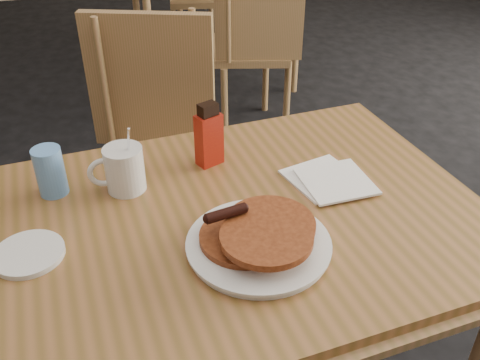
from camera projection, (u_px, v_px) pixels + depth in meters
The scene contains 9 objects.
main_table at pixel (217, 233), 1.21m from camera, with size 1.30×0.93×0.75m.
chair_main_far at pixel (159, 134), 1.85m from camera, with size 0.57×0.58×0.98m.
chair_neighbor_near at pixel (252, 35), 2.74m from camera, with size 0.54×0.54×0.96m.
pancake_plate at pixel (259, 239), 1.09m from camera, with size 0.30×0.30×0.09m.
coffee_mug at pixel (123, 169), 1.25m from camera, with size 0.13×0.09×0.17m.
syrup_bottle at pixel (209, 136), 1.34m from camera, with size 0.07×0.06×0.17m.
napkin_stack at pixel (329, 180), 1.31m from camera, with size 0.20×0.21×0.01m.
blue_tumbler at pixel (50, 171), 1.24m from camera, with size 0.07×0.07×0.12m, color #5F98DF.
side_saucer at pixel (29, 254), 1.08m from camera, with size 0.14×0.14×0.01m, color silver.
Camera 1 is at (-0.23, -0.89, 1.48)m, focal length 40.00 mm.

